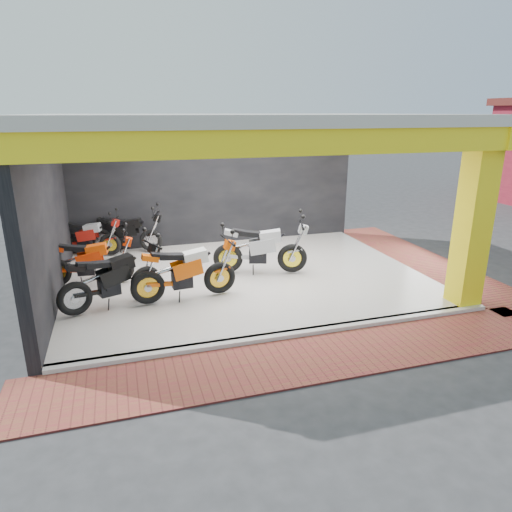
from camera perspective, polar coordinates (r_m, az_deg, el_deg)
The scene contains 17 objects.
ground at distance 8.94m, azimuth 2.24°, elevation -7.17°, with size 80.00×80.00×0.00m, color #2D2D30.
showroom_floor at distance 10.69m, azimuth -1.26°, elevation -2.64°, with size 8.00×6.00×0.10m, color white.
showroom_ceiling at distance 10.04m, azimuth -1.40°, elevation 16.75°, with size 8.40×6.40×0.20m, color beige.
back_wall at distance 13.20m, azimuth -5.01°, elevation 8.81°, with size 8.20×0.20×3.50m, color black.
left_wall at distance 9.97m, azimuth -24.73°, elevation 4.42°, with size 0.20×6.20×3.50m, color black.
corner_column at distance 9.66m, azimuth 25.52°, elevation 3.95°, with size 0.50×0.50×3.50m, color yellow.
header_beam_front at distance 7.20m, azimuth 5.24°, elevation 13.99°, with size 8.40×0.30×0.40m, color yellow.
header_beam_right at distance 11.77m, azimuth 18.38°, elevation 14.55°, with size 0.30×6.40×0.40m, color yellow.
floor_kerb at distance 8.06m, azimuth 4.65°, elevation -9.73°, with size 8.00×0.20×0.10m, color white.
paver_front at distance 7.45m, azimuth 6.88°, elevation -12.57°, with size 9.00×1.40×0.03m, color maroon.
paver_right at distance 12.79m, azimuth 19.92°, elevation -0.47°, with size 1.40×7.00×0.03m, color maroon.
moto_hero at distance 9.37m, azimuth -4.61°, elevation -0.84°, with size 2.27×0.84×1.39m, color #E35309, non-canonical shape.
moto_row_a at distance 10.61m, azimuth 4.59°, elevation 1.46°, with size 2.32×0.86×1.42m, color #A1A3A8, non-canonical shape.
moto_row_b at distance 9.42m, azimuth -13.70°, elevation -1.33°, with size 2.19×0.81×1.34m, color black, non-canonical shape.
moto_row_c at distance 10.45m, azimuth -16.76°, elevation 0.01°, with size 2.04×0.76×1.25m, color #F2360A, non-canonical shape.
moto_row_d at distance 12.55m, azimuth -13.07°, elevation 3.21°, with size 2.06×0.76×1.26m, color black, non-canonical shape.
moto_row_e at distance 12.55m, azimuth -17.89°, elevation 2.63°, with size 1.94×0.72×1.18m, color #B41B13, non-canonical shape.
Camera 1 is at (-2.70, -7.67, 3.74)m, focal length 32.00 mm.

